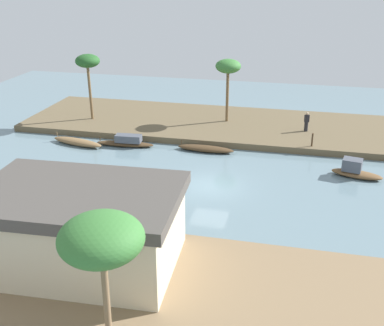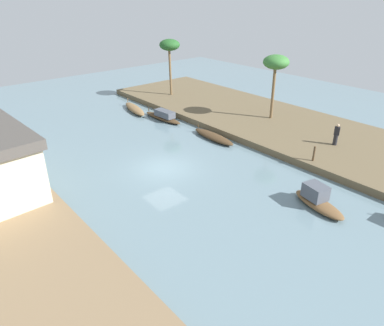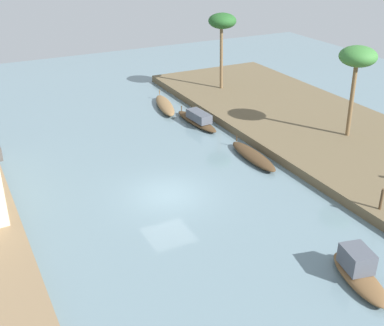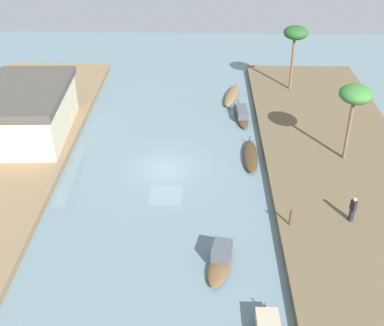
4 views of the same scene
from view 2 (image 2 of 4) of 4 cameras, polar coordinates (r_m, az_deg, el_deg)
name	(u,v)px [view 2 (image 2 of 4)]	position (r m, az deg, el deg)	size (l,w,h in m)	color
river_water	(164,168)	(25.18, -4.56, -0.84)	(64.91, 64.91, 0.00)	slate
riverbank_left	(277,124)	(33.58, 13.46, 6.10)	(39.19, 10.90, 0.54)	brown
sampan_open_hull	(135,109)	(37.53, -9.21, 8.59)	(4.97, 2.12, 0.85)	brown
sampan_foreground	(318,200)	(21.83, 19.55, -5.59)	(3.70, 1.93, 1.31)	brown
sampan_upstream_small	(213,137)	(29.96, 3.48, 4.25)	(4.68, 1.29, 0.80)	#47331E
sampan_with_tall_canopy	(163,116)	(34.58, -4.62, 7.51)	(4.94, 1.37, 0.99)	#47331E
person_on_near_bank	(336,135)	(29.42, 22.18, 4.12)	(0.45, 0.43, 1.70)	#232328
mooring_post	(314,154)	(26.16, 19.03, 1.44)	(0.14, 0.14, 1.09)	#4C3823
palm_tree_left_near	(276,64)	(33.03, 13.36, 15.30)	(2.29, 2.29, 5.77)	brown
palm_tree_left_far	(170,46)	(40.27, -3.63, 18.24)	(2.21, 2.21, 6.07)	brown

